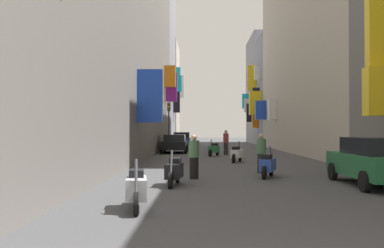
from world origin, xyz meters
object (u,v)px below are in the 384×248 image
scooter_silver (136,188)px  pedestrian_near_left (194,157)px  parked_car_blue (182,140)px  scooter_white (237,154)px  traffic_light_near_corner (169,118)px  scooter_green (214,149)px  scooter_black (174,171)px  pedestrian_near_right (261,153)px  parked_car_green (375,160)px  pedestrian_crossing (226,142)px  parked_car_black (175,143)px  scooter_blue (268,165)px

scooter_silver → pedestrian_near_left: 5.88m
parked_car_blue → scooter_white: size_ratio=2.23×
traffic_light_near_corner → scooter_green: bearing=-65.7°
scooter_black → pedestrian_near_right: size_ratio=1.18×
parked_car_green → pedestrian_crossing: size_ratio=2.46×
parked_car_black → scooter_blue: (4.48, -16.90, -0.28)m
pedestrian_near_left → pedestrian_near_right: (2.69, 2.08, 0.01)m
scooter_blue → scooter_black: size_ratio=0.95×
parked_car_black → traffic_light_near_corner: size_ratio=1.03×
pedestrian_crossing → pedestrian_near_left: (-2.01, -14.56, -0.10)m
parked_car_black → parked_car_blue: parked_car_blue is taller
parked_car_black → scooter_green: 5.04m
scooter_green → traffic_light_near_corner: traffic_light_near_corner is taller
parked_car_green → pedestrian_crossing: (-3.66, 16.31, 0.09)m
scooter_white → scooter_green: (-1.07, 5.45, 0.00)m
parked_car_black → scooter_white: (3.98, -9.55, -0.28)m
parked_car_green → traffic_light_near_corner: traffic_light_near_corner is taller
scooter_white → scooter_green: same height
parked_car_green → scooter_white: (-3.47, 9.56, -0.33)m
parked_car_blue → scooter_green: bearing=-77.7°
parked_car_green → pedestrian_near_left: bearing=162.8°
pedestrian_near_right → scooter_silver: bearing=-116.2°
scooter_green → scooter_black: (-1.71, -15.07, -0.00)m
scooter_blue → pedestrian_near_right: pedestrian_near_right is taller
parked_car_black → traffic_light_near_corner: bearing=100.7°
pedestrian_crossing → scooter_silver: bearing=-98.9°
pedestrian_near_right → scooter_white: bearing=95.0°
scooter_black → parked_car_blue: bearing=92.1°
scooter_white → traffic_light_near_corner: bearing=109.2°
scooter_black → scooter_green: bearing=83.5°
scooter_silver → pedestrian_near_right: (3.86, 7.84, 0.33)m
scooter_green → scooter_blue: bearing=-83.0°
scooter_green → traffic_light_near_corner: size_ratio=0.45×
scooter_green → pedestrian_crossing: 1.63m
scooter_blue → pedestrian_near_left: 2.75m
scooter_black → pedestrian_near_right: 5.10m
parked_car_green → scooter_white: 10.17m
scooter_white → scooter_black: same height
traffic_light_near_corner → parked_car_black: bearing=-79.3°
parked_car_green → scooter_black: parked_car_green is taller
scooter_blue → pedestrian_crossing: bearing=92.8°
scooter_blue → scooter_white: same height
scooter_blue → traffic_light_near_corner: size_ratio=0.43×
parked_car_green → parked_car_black: bearing=111.3°
pedestrian_crossing → parked_car_blue: bearing=107.9°
pedestrian_near_right → traffic_light_near_corner: bearing=105.2°
scooter_blue → pedestrian_near_left: bearing=-170.3°
parked_car_black → scooter_silver: parked_car_black is taller
pedestrian_near_left → traffic_light_near_corner: 21.65m
parked_car_green → scooter_blue: bearing=143.4°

